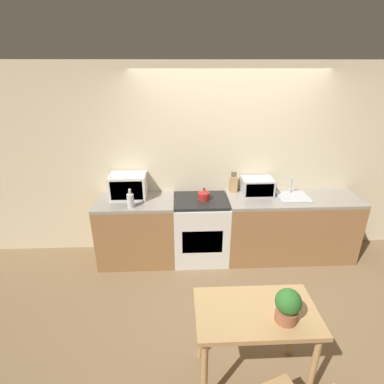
% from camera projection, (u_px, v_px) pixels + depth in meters
% --- Properties ---
extents(ground_plane, '(16.00, 16.00, 0.00)m').
position_uv_depth(ground_plane, '(236.00, 295.00, 3.58)').
color(ground_plane, brown).
extents(wall_back, '(10.00, 0.06, 2.60)m').
position_uv_depth(wall_back, '(226.00, 162.00, 4.13)').
color(wall_back, beige).
rests_on(wall_back, ground_plane).
extents(counter_left_run, '(1.02, 0.62, 0.90)m').
position_uv_depth(counter_left_run, '(137.00, 230.00, 4.10)').
color(counter_left_run, olive).
rests_on(counter_left_run, ground_plane).
extents(counter_right_run, '(1.76, 0.62, 0.90)m').
position_uv_depth(counter_right_run, '(289.00, 227.00, 4.19)').
color(counter_right_run, olive).
rests_on(counter_right_run, ground_plane).
extents(stove_range, '(0.73, 0.62, 0.90)m').
position_uv_depth(stove_range, '(201.00, 229.00, 4.13)').
color(stove_range, silver).
rests_on(stove_range, ground_plane).
extents(kettle, '(0.16, 0.16, 0.17)m').
position_uv_depth(kettle, '(204.00, 195.00, 3.92)').
color(kettle, maroon).
rests_on(kettle, stove_range).
extents(microwave, '(0.47, 0.34, 0.32)m').
position_uv_depth(microwave, '(128.00, 186.00, 3.96)').
color(microwave, silver).
rests_on(microwave, counter_left_run).
extents(bottle, '(0.08, 0.08, 0.24)m').
position_uv_depth(bottle, '(130.00, 200.00, 3.70)').
color(bottle, silver).
rests_on(bottle, counter_left_run).
extents(knife_block, '(0.10, 0.07, 0.29)m').
position_uv_depth(knife_block, '(233.00, 184.00, 4.15)').
color(knife_block, tan).
rests_on(knife_block, counter_right_run).
extents(toaster_oven, '(0.42, 0.30, 0.23)m').
position_uv_depth(toaster_oven, '(257.00, 186.00, 4.07)').
color(toaster_oven, '#ADAFB5').
rests_on(toaster_oven, counter_right_run).
extents(sink_basin, '(0.40, 0.36, 0.24)m').
position_uv_depth(sink_basin, '(293.00, 196.00, 4.01)').
color(sink_basin, '#ADAFB5').
rests_on(sink_basin, counter_right_run).
extents(dining_table, '(0.96, 0.56, 0.77)m').
position_uv_depth(dining_table, '(255.00, 321.00, 2.39)').
color(dining_table, tan).
rests_on(dining_table, ground_plane).
extents(potted_plant, '(0.19, 0.19, 0.27)m').
position_uv_depth(potted_plant, '(288.00, 305.00, 2.20)').
color(potted_plant, '#9E5B3D').
rests_on(potted_plant, dining_table).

